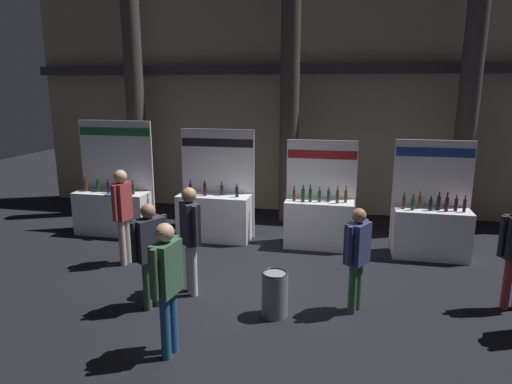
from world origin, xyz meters
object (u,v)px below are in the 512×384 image
at_px(visitor_0, 190,231).
at_px(exhibitor_booth_0, 114,207).
at_px(exhibitor_booth_3, 431,228).
at_px(trash_bin, 275,294).
at_px(visitor_1, 150,246).
at_px(exhibitor_booth_1, 215,212).
at_px(exhibitor_booth_2, 319,219).
at_px(visitor_5, 123,209).
at_px(visitor_4, 167,278).
at_px(visitor_6, 357,251).

bearing_deg(visitor_0, exhibitor_booth_0, 8.90).
relative_size(exhibitor_booth_3, trash_bin, 3.33).
bearing_deg(exhibitor_booth_0, visitor_1, -53.23).
bearing_deg(exhibitor_booth_1, visitor_1, -90.01).
relative_size(trash_bin, visitor_0, 0.39).
bearing_deg(exhibitor_booth_2, exhibitor_booth_0, -179.01).
distance_m(trash_bin, visitor_5, 3.51).
relative_size(exhibitor_booth_0, visitor_4, 1.48).
distance_m(trash_bin, visitor_6, 1.37).
bearing_deg(visitor_0, exhibitor_booth_1, -29.34).
bearing_deg(exhibitor_booth_3, visitor_6, -119.25).
distance_m(exhibitor_booth_0, visitor_4, 5.37).
height_order(exhibitor_booth_2, trash_bin, exhibitor_booth_2).
bearing_deg(trash_bin, visitor_5, 155.77).
distance_m(exhibitor_booth_0, exhibitor_booth_2, 4.69).
bearing_deg(exhibitor_booth_2, visitor_5, -153.80).
relative_size(exhibitor_booth_1, visitor_1, 1.46).
bearing_deg(visitor_1, visitor_5, -110.99).
distance_m(exhibitor_booth_1, exhibitor_booth_2, 2.29).
xyz_separation_m(exhibitor_booth_2, visitor_4, (-1.55, -4.41, 0.46)).
bearing_deg(exhibitor_booth_2, visitor_4, -109.35).
bearing_deg(exhibitor_booth_1, exhibitor_booth_2, -0.05).
xyz_separation_m(visitor_0, visitor_1, (-0.42, -0.59, -0.07)).
distance_m(visitor_4, visitor_6, 2.82).
relative_size(trash_bin, visitor_6, 0.43).
bearing_deg(exhibitor_booth_3, exhibitor_booth_1, 178.15).
xyz_separation_m(exhibitor_booth_0, visitor_1, (2.40, -3.21, 0.38)).
bearing_deg(visitor_6, visitor_5, 105.33).
xyz_separation_m(exhibitor_booth_1, visitor_6, (3.03, -2.77, 0.35)).
relative_size(exhibitor_booth_0, visitor_1, 1.56).
height_order(visitor_0, visitor_5, visitor_5).
xyz_separation_m(visitor_0, visitor_6, (2.61, -0.07, -0.11)).
height_order(visitor_0, visitor_6, visitor_0).
height_order(exhibitor_booth_0, visitor_0, exhibitor_booth_0).
relative_size(exhibitor_booth_2, trash_bin, 3.23).
distance_m(exhibitor_booth_2, visitor_4, 4.70).
distance_m(exhibitor_booth_0, visitor_5, 2.07).
bearing_deg(visitor_5, visitor_1, 47.91).
distance_m(visitor_0, visitor_5, 1.93).
bearing_deg(visitor_4, exhibitor_booth_0, -135.89).
distance_m(trash_bin, visitor_4, 1.83).
xyz_separation_m(exhibitor_booth_3, visitor_6, (-1.47, -2.63, 0.37)).
xyz_separation_m(exhibitor_booth_2, exhibitor_booth_3, (2.21, -0.14, 0.00)).
xyz_separation_m(exhibitor_booth_2, visitor_0, (-1.87, -2.70, 0.48)).
height_order(exhibitor_booth_0, trash_bin, exhibitor_booth_0).
xyz_separation_m(exhibitor_booth_0, exhibitor_booth_2, (4.69, 0.08, -0.03)).
xyz_separation_m(exhibitor_booth_0, visitor_6, (5.43, -2.69, 0.34)).
distance_m(visitor_1, visitor_6, 3.08).
bearing_deg(trash_bin, exhibitor_booth_1, 120.70).
height_order(exhibitor_booth_1, visitor_5, exhibitor_booth_1).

